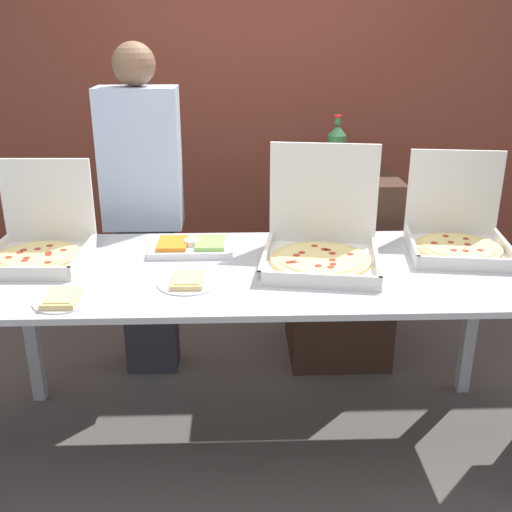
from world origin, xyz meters
name	(u,v)px	position (x,y,z in m)	size (l,w,h in m)	color
ground_plane	(256,442)	(0.00, 0.00, 0.00)	(16.00, 16.00, 0.00)	#514C47
brick_wall_behind	(247,97)	(0.00, 1.70, 1.40)	(10.00, 0.06, 2.80)	brown
buffet_table	(256,288)	(0.00, 0.00, 0.79)	(2.34, 0.91, 0.89)	#B7BABF
pizza_box_near_right	(321,243)	(0.28, 0.06, 0.97)	(0.55, 0.56, 0.47)	silver
pizza_box_near_left	(40,243)	(-0.92, 0.13, 0.96)	(0.42, 0.43, 0.40)	silver
pizza_box_far_right	(457,234)	(0.90, 0.18, 0.96)	(0.48, 0.49, 0.42)	silver
paper_plate_front_right	(188,281)	(-0.27, -0.17, 0.90)	(0.24, 0.24, 0.03)	white
paper_plate_front_center	(62,299)	(-0.72, -0.32, 0.90)	(0.21, 0.21, 0.03)	white
veggie_tray	(192,247)	(-0.28, 0.20, 0.91)	(0.37, 0.22, 0.05)	white
sideboard_podium	(339,267)	(0.51, 0.84, 0.54)	(0.56, 0.55, 1.08)	#382319
soda_bottle	(336,149)	(0.46, 0.84, 1.22)	(0.10, 0.10, 0.32)	#2D6638
soda_can_silver	(342,156)	(0.53, 1.06, 1.14)	(0.07, 0.07, 0.12)	silver
soda_can_colored	(368,164)	(0.63, 0.83, 1.14)	(0.07, 0.07, 0.12)	gold
person_guest_plaid	(144,211)	(-0.56, 0.71, 0.93)	(0.40, 0.22, 1.77)	#2D2D38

